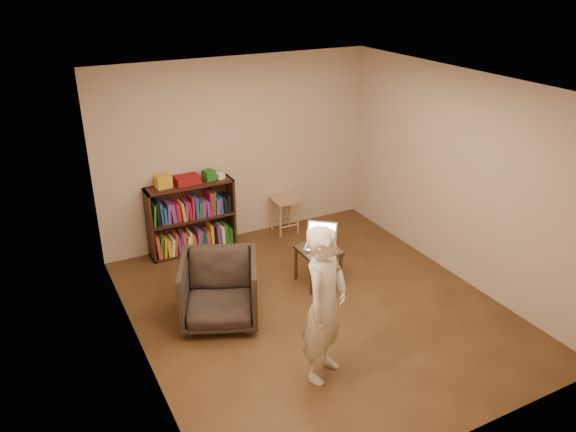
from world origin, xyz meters
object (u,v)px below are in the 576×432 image
side_table (318,255)px  person (325,304)px  laptop (321,241)px  bookshelf (192,221)px  armchair (219,290)px  stool (285,205)px

side_table → person: person is taller
side_table → laptop: laptop is taller
person → side_table: bearing=29.3°
bookshelf → armchair: 1.81m
stool → side_table: (-0.31, -1.52, -0.03)m
armchair → side_table: armchair is taller
stool → armchair: 2.42m
armchair → side_table: bearing=31.6°
side_table → armchair: bearing=-171.9°
bookshelf → side_table: bookshelf is taller
side_table → stool: bearing=78.3°
laptop → person: (-0.89, -1.57, 0.25)m
stool → laptop: bearing=-99.7°
bookshelf → armchair: bookshelf is taller
stool → person: size_ratio=0.33×
armchair → person: bearing=-43.3°
armchair → person: person is taller
stool → armchair: size_ratio=0.62×
stool → laptop: size_ratio=1.05×
armchair → laptop: size_ratio=1.68×
armchair → laptop: (1.45, 0.26, 0.15)m
bookshelf → person: person is taller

